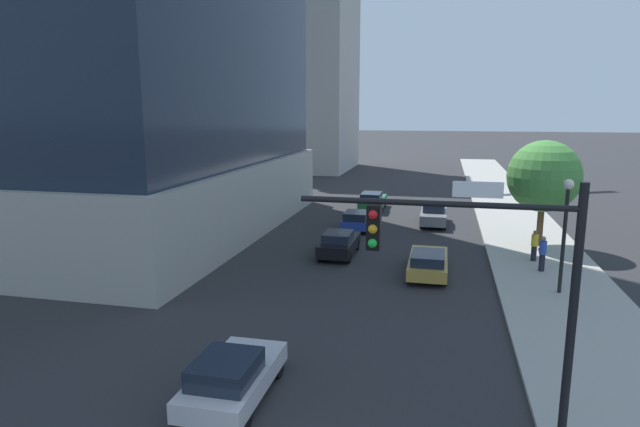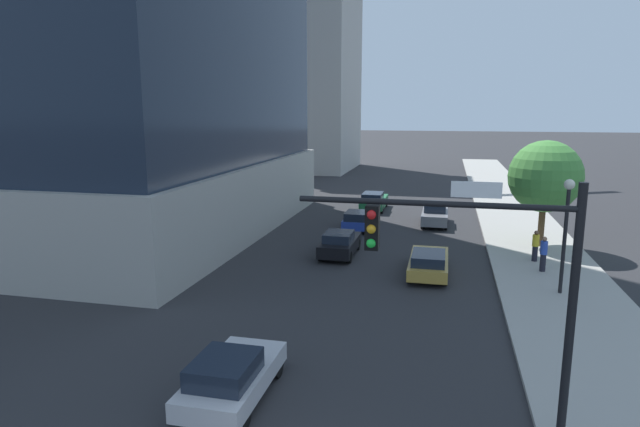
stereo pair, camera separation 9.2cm
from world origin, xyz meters
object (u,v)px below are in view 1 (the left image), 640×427
(construction_building, at_px, (303,45))
(pedestrian_blue_shirt, at_px, (543,253))
(car_blue, at_px, (358,220))
(street_tree, at_px, (544,176))
(car_black, at_px, (339,243))
(traffic_light_pole, at_px, (480,263))
(car_green, at_px, (372,201))
(car_gray, at_px, (434,214))
(street_lamp, at_px, (566,218))
(pedestrian_yellow_shirt, at_px, (534,245))
(car_silver, at_px, (232,377))
(car_gold, at_px, (428,262))

(construction_building, relative_size, pedestrian_blue_shirt, 20.80)
(construction_building, distance_m, car_blue, 41.04)
(street_tree, xyz_separation_m, car_black, (-11.00, -4.31, -3.49))
(car_blue, height_order, pedestrian_blue_shirt, pedestrian_blue_shirt)
(traffic_light_pole, bearing_deg, car_green, 102.02)
(car_blue, bearing_deg, car_gray, 29.54)
(street_lamp, xyz_separation_m, pedestrian_yellow_shirt, (-0.32, 4.99, -2.48))
(street_lamp, distance_m, car_blue, 15.40)
(pedestrian_yellow_shirt, bearing_deg, car_green, 127.73)
(car_gray, bearing_deg, car_silver, -101.13)
(car_gold, distance_m, car_gray, 11.93)
(car_silver, relative_size, car_gray, 0.93)
(pedestrian_blue_shirt, bearing_deg, street_lamp, -86.05)
(car_black, xyz_separation_m, car_gold, (4.88, -2.49, -0.04))
(car_silver, bearing_deg, car_gold, 69.24)
(traffic_light_pole, height_order, street_lamp, traffic_light_pole)
(traffic_light_pole, xyz_separation_m, car_blue, (-6.33, 22.46, -3.79))
(car_blue, distance_m, pedestrian_blue_shirt, 12.88)
(car_green, xyz_separation_m, car_gray, (4.88, -4.49, 0.00))
(car_gold, height_order, car_silver, car_silver)
(construction_building, distance_m, pedestrian_yellow_shirt, 50.05)
(car_silver, distance_m, car_gray, 25.29)
(car_silver, bearing_deg, car_green, 90.00)
(street_tree, height_order, car_silver, street_tree)
(car_black, bearing_deg, traffic_light_pole, -68.15)
(construction_building, bearing_deg, street_tree, -57.52)
(construction_building, relative_size, car_gold, 7.61)
(street_lamp, height_order, pedestrian_yellow_shirt, street_lamp)
(construction_building, relative_size, car_gray, 8.20)
(car_gray, bearing_deg, street_tree, -40.03)
(construction_building, height_order, car_gold, construction_building)
(car_gray, distance_m, pedestrian_yellow_shirt, 10.18)
(construction_building, xyz_separation_m, car_gold, (18.08, -44.81, -15.52))
(construction_building, relative_size, street_lamp, 7.31)
(traffic_light_pole, relative_size, pedestrian_blue_shirt, 3.66)
(pedestrian_yellow_shirt, bearing_deg, car_gold, -148.56)
(car_gold, height_order, pedestrian_blue_shirt, pedestrian_blue_shirt)
(car_green, distance_m, car_blue, 7.26)
(car_blue, relative_size, pedestrian_blue_shirt, 2.37)
(traffic_light_pole, xyz_separation_m, street_tree, (4.68, 20.09, -0.30))
(car_blue, xyz_separation_m, pedestrian_yellow_shirt, (10.20, -5.92, 0.29))
(construction_building, height_order, pedestrian_blue_shirt, construction_building)
(street_tree, bearing_deg, construction_building, 122.48)
(construction_building, bearing_deg, pedestrian_blue_shirt, -61.55)
(street_lamp, distance_m, car_green, 21.17)
(car_blue, height_order, car_gray, car_gray)
(car_green, bearing_deg, pedestrian_yellow_shirt, -52.27)
(street_lamp, xyz_separation_m, car_black, (-10.52, 4.23, -2.76))
(street_lamp, bearing_deg, car_green, 120.07)
(construction_building, bearing_deg, car_silver, -77.11)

